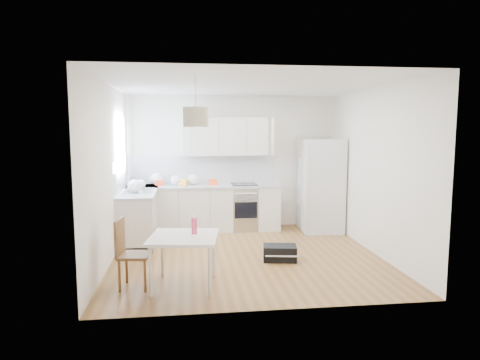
{
  "coord_description": "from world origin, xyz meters",
  "views": [
    {
      "loc": [
        -0.93,
        -6.63,
        2.04
      ],
      "look_at": [
        -0.05,
        0.4,
        1.18
      ],
      "focal_mm": 32.0,
      "sensor_mm": 36.0,
      "label": 1
    }
  ],
  "objects_px": {
    "dining_table": "(184,241)",
    "dining_chair": "(135,254)",
    "gym_bag": "(280,253)",
    "refrigerator": "(321,185)"
  },
  "relations": [
    {
      "from": "dining_table",
      "to": "gym_bag",
      "type": "relative_size",
      "value": 1.89
    },
    {
      "from": "dining_chair",
      "to": "dining_table",
      "type": "bearing_deg",
      "value": 4.77
    },
    {
      "from": "dining_chair",
      "to": "gym_bag",
      "type": "bearing_deg",
      "value": 31.21
    },
    {
      "from": "dining_table",
      "to": "gym_bag",
      "type": "bearing_deg",
      "value": 40.29
    },
    {
      "from": "dining_table",
      "to": "dining_chair",
      "type": "xyz_separation_m",
      "value": [
        -0.62,
        0.04,
        -0.15
      ]
    },
    {
      "from": "dining_chair",
      "to": "gym_bag",
      "type": "height_order",
      "value": "dining_chair"
    },
    {
      "from": "refrigerator",
      "to": "dining_table",
      "type": "distance_m",
      "value": 3.9
    },
    {
      "from": "gym_bag",
      "to": "refrigerator",
      "type": "bearing_deg",
      "value": 65.95
    },
    {
      "from": "refrigerator",
      "to": "gym_bag",
      "type": "bearing_deg",
      "value": -120.78
    },
    {
      "from": "dining_chair",
      "to": "gym_bag",
      "type": "distance_m",
      "value": 2.29
    }
  ]
}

